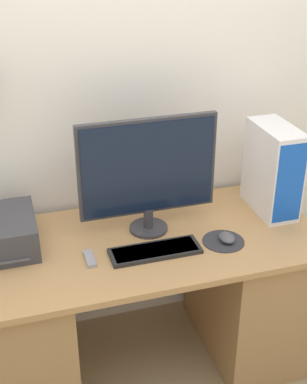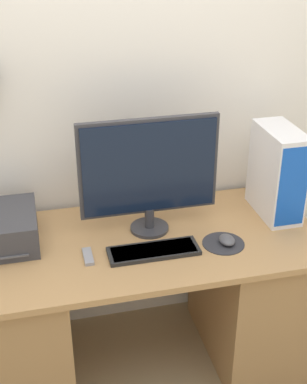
{
  "view_description": "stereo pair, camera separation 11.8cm",
  "coord_description": "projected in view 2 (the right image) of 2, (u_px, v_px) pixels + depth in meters",
  "views": [
    {
      "loc": [
        -0.54,
        -1.62,
        2.09
      ],
      "look_at": [
        0.07,
        0.38,
        1.0
      ],
      "focal_mm": 50.0,
      "sensor_mm": 36.0,
      "label": 1
    },
    {
      "loc": [
        -0.43,
        -1.65,
        2.09
      ],
      "look_at": [
        0.07,
        0.38,
        1.0
      ],
      "focal_mm": 50.0,
      "sensor_mm": 36.0,
      "label": 2
    }
  ],
  "objects": [
    {
      "name": "desk",
      "position": [
        140.0,
        303.0,
        2.62
      ],
      "size": [
        1.68,
        0.76,
        0.76
      ],
      "color": "tan",
      "rests_on": "ground_plane"
    },
    {
      "name": "wall_back",
      "position": [
        118.0,
        87.0,
        2.55
      ],
      "size": [
        6.4,
        0.18,
        2.7
      ],
      "color": "white",
      "rests_on": "ground_plane"
    },
    {
      "name": "printer",
      "position": [
        2.0,
        229.0,
        2.4
      ],
      "size": [
        0.32,
        0.36,
        0.15
      ],
      "color": "#38383D",
      "rests_on": "desk"
    },
    {
      "name": "keyboard",
      "position": [
        154.0,
        251.0,
        2.36
      ],
      "size": [
        0.41,
        0.14,
        0.02
      ],
      "color": "black",
      "rests_on": "desk"
    },
    {
      "name": "mouse",
      "position": [
        227.0,
        240.0,
        2.42
      ],
      "size": [
        0.07,
        0.09,
        0.03
      ],
      "color": "#4C4C51",
      "rests_on": "mousepad"
    },
    {
      "name": "mousepad",
      "position": [
        223.0,
        243.0,
        2.43
      ],
      "size": [
        0.19,
        0.19,
        0.0
      ],
      "color": "#2D2D33",
      "rests_on": "desk"
    },
    {
      "name": "monitor",
      "position": [
        149.0,
        170.0,
        2.4
      ],
      "size": [
        0.64,
        0.18,
        0.55
      ],
      "color": "#333338",
      "rests_on": "desk"
    },
    {
      "name": "computer_tower",
      "position": [
        277.0,
        173.0,
        2.58
      ],
      "size": [
        0.16,
        0.34,
        0.44
      ],
      "color": "white",
      "rests_on": "desk"
    },
    {
      "name": "remote_control",
      "position": [
        88.0,
        256.0,
        2.32
      ],
      "size": [
        0.04,
        0.12,
        0.02
      ],
      "color": "gray",
      "rests_on": "desk"
    }
  ]
}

